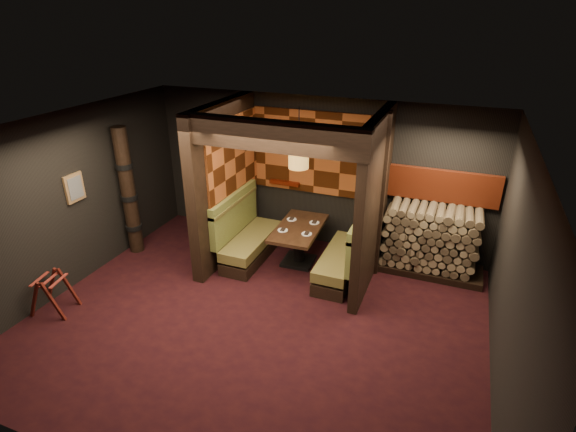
# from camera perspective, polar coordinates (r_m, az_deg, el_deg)

# --- Properties ---
(floor) EXTENTS (6.50, 5.50, 0.02)m
(floor) POSITION_cam_1_polar(r_m,az_deg,el_deg) (6.92, -4.06, -13.02)
(floor) COLOR black
(floor) RESTS_ON ground
(ceiling) EXTENTS (6.50, 5.50, 0.02)m
(ceiling) POSITION_cam_1_polar(r_m,az_deg,el_deg) (5.64, -4.93, 10.68)
(ceiling) COLOR black
(ceiling) RESTS_ON ground
(wall_back) EXTENTS (6.50, 0.02, 2.85)m
(wall_back) POSITION_cam_1_polar(r_m,az_deg,el_deg) (8.51, 3.62, 5.52)
(wall_back) COLOR black
(wall_back) RESTS_ON ground
(wall_front) EXTENTS (6.50, 0.02, 2.85)m
(wall_front) POSITION_cam_1_polar(r_m,az_deg,el_deg) (4.29, -21.43, -18.10)
(wall_front) COLOR black
(wall_front) RESTS_ON ground
(wall_left) EXTENTS (0.02, 5.50, 2.85)m
(wall_left) POSITION_cam_1_polar(r_m,az_deg,el_deg) (8.03, -25.94, 1.74)
(wall_left) COLOR black
(wall_left) RESTS_ON ground
(wall_right) EXTENTS (0.02, 5.50, 2.85)m
(wall_right) POSITION_cam_1_polar(r_m,az_deg,el_deg) (5.70, 26.88, -7.65)
(wall_right) COLOR black
(wall_right) RESTS_ON ground
(partition_left) EXTENTS (0.20, 2.20, 2.85)m
(partition_left) POSITION_cam_1_polar(r_m,az_deg,el_deg) (8.07, -8.05, 4.22)
(partition_left) COLOR black
(partition_left) RESTS_ON floor
(partition_right) EXTENTS (0.15, 2.10, 2.85)m
(partition_right) POSITION_cam_1_polar(r_m,az_deg,el_deg) (7.26, 10.77, 1.62)
(partition_right) COLOR black
(partition_right) RESTS_ON floor
(header_beam) EXTENTS (2.85, 0.18, 0.44)m
(header_beam) POSITION_cam_1_polar(r_m,az_deg,el_deg) (6.33, -2.24, 10.14)
(header_beam) COLOR black
(header_beam) RESTS_ON partition_left
(tapa_back_panel) EXTENTS (2.40, 0.06, 1.55)m
(tapa_back_panel) POSITION_cam_1_polar(r_m,az_deg,el_deg) (8.36, 3.42, 7.99)
(tapa_back_panel) COLOR #9F4C20
(tapa_back_panel) RESTS_ON wall_back
(tapa_side_panel) EXTENTS (0.04, 1.85, 1.45)m
(tapa_side_panel) POSITION_cam_1_polar(r_m,az_deg,el_deg) (8.02, -6.87, 7.37)
(tapa_side_panel) COLOR #9F4C20
(tapa_side_panel) RESTS_ON partition_left
(lacquer_shelf) EXTENTS (0.60, 0.12, 0.07)m
(lacquer_shelf) POSITION_cam_1_polar(r_m,az_deg,el_deg) (8.69, -0.41, 4.26)
(lacquer_shelf) COLOR #4F1105
(lacquer_shelf) RESTS_ON wall_back
(booth_bench_left) EXTENTS (0.68, 1.60, 1.14)m
(booth_bench_left) POSITION_cam_1_polar(r_m,az_deg,el_deg) (8.32, -5.29, -2.73)
(booth_bench_left) COLOR black
(booth_bench_left) RESTS_ON floor
(booth_bench_right) EXTENTS (0.68, 1.60, 1.14)m
(booth_bench_right) POSITION_cam_1_polar(r_m,az_deg,el_deg) (7.74, 7.42, -5.10)
(booth_bench_right) COLOR black
(booth_bench_right) RESTS_ON floor
(dining_table) EXTENTS (0.80, 1.40, 0.73)m
(dining_table) POSITION_cam_1_polar(r_m,az_deg,el_deg) (8.05, 1.37, -2.87)
(dining_table) COLOR black
(dining_table) RESTS_ON floor
(place_settings) EXTENTS (0.63, 0.67, 0.03)m
(place_settings) POSITION_cam_1_polar(r_m,az_deg,el_deg) (7.94, 1.39, -1.30)
(place_settings) COLOR white
(place_settings) RESTS_ON dining_table
(pendant_lamp) EXTENTS (0.34, 0.34, 1.01)m
(pendant_lamp) POSITION_cam_1_polar(r_m,az_deg,el_deg) (7.41, 1.36, 7.78)
(pendant_lamp) COLOR #AC7933
(pendant_lamp) RESTS_ON ceiling
(framed_picture) EXTENTS (0.05, 0.36, 0.46)m
(framed_picture) POSITION_cam_1_polar(r_m,az_deg,el_deg) (7.99, -25.48, 3.25)
(framed_picture) COLOR olive
(framed_picture) RESTS_ON wall_left
(luggage_rack) EXTENTS (0.70, 0.55, 0.67)m
(luggage_rack) POSITION_cam_1_polar(r_m,az_deg,el_deg) (7.76, -27.79, -8.52)
(luggage_rack) COLOR #43120C
(luggage_rack) RESTS_ON floor
(totem_column) EXTENTS (0.31, 0.31, 2.40)m
(totem_column) POSITION_cam_1_polar(r_m,az_deg,el_deg) (8.69, -19.60, 2.80)
(totem_column) COLOR black
(totem_column) RESTS_ON floor
(firewood_stack) EXTENTS (1.73, 0.70, 1.22)m
(firewood_stack) POSITION_cam_1_polar(r_m,az_deg,el_deg) (8.10, 18.08, -3.05)
(firewood_stack) COLOR black
(firewood_stack) RESTS_ON floor
(mosaic_header) EXTENTS (1.83, 0.10, 0.56)m
(mosaic_header) POSITION_cam_1_polar(r_m,az_deg,el_deg) (8.06, 19.11, 3.62)
(mosaic_header) COLOR maroon
(mosaic_header) RESTS_ON wall_back
(bay_front_post) EXTENTS (0.08, 0.08, 2.85)m
(bay_front_post) POSITION_cam_1_polar(r_m,az_deg,el_deg) (7.48, 11.85, 2.24)
(bay_front_post) COLOR black
(bay_front_post) RESTS_ON floor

